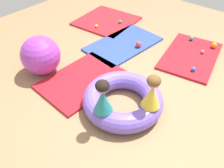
{
  "coord_description": "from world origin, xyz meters",
  "views": [
    {
      "loc": [
        -1.97,
        -1.38,
        2.43
      ],
      "look_at": [
        -0.14,
        0.18,
        0.32
      ],
      "focal_mm": 36.78,
      "sensor_mm": 36.0,
      "label": 1
    }
  ],
  "objects_px": {
    "child_in_yellow": "(152,92)",
    "play_ball_yellow": "(97,26)",
    "play_ball_green": "(120,22)",
    "exercise_ball_large": "(41,55)",
    "play_ball_pink": "(203,52)",
    "play_ball_red": "(139,44)",
    "inflatable_cushion": "(123,100)",
    "play_ball_teal": "(191,38)",
    "child_in_teal": "(103,97)",
    "play_ball_orange": "(214,45)",
    "play_ball_blue": "(193,69)"
  },
  "relations": [
    {
      "from": "exercise_ball_large",
      "to": "child_in_yellow",
      "type": "bearing_deg",
      "value": -82.31
    },
    {
      "from": "play_ball_pink",
      "to": "play_ball_teal",
      "type": "distance_m",
      "value": 0.48
    },
    {
      "from": "play_ball_yellow",
      "to": "play_ball_red",
      "type": "bearing_deg",
      "value": -92.55
    },
    {
      "from": "play_ball_red",
      "to": "play_ball_yellow",
      "type": "relative_size",
      "value": 1.54
    },
    {
      "from": "inflatable_cushion",
      "to": "play_ball_orange",
      "type": "xyz_separation_m",
      "value": [
        2.31,
        -0.4,
        -0.04
      ]
    },
    {
      "from": "child_in_teal",
      "to": "play_ball_red",
      "type": "distance_m",
      "value": 1.99
    },
    {
      "from": "inflatable_cushion",
      "to": "play_ball_teal",
      "type": "distance_m",
      "value": 2.29
    },
    {
      "from": "play_ball_teal",
      "to": "play_ball_green",
      "type": "bearing_deg",
      "value": 102.48
    },
    {
      "from": "child_in_teal",
      "to": "play_ball_teal",
      "type": "relative_size",
      "value": 5.87
    },
    {
      "from": "play_ball_green",
      "to": "play_ball_teal",
      "type": "relative_size",
      "value": 0.92
    },
    {
      "from": "child_in_yellow",
      "to": "play_ball_teal",
      "type": "xyz_separation_m",
      "value": [
        2.25,
        0.46,
        -0.43
      ]
    },
    {
      "from": "play_ball_yellow",
      "to": "play_ball_teal",
      "type": "xyz_separation_m",
      "value": [
        0.84,
        -1.82,
        0.0
      ]
    },
    {
      "from": "play_ball_pink",
      "to": "play_ball_orange",
      "type": "relative_size",
      "value": 0.65
    },
    {
      "from": "play_ball_orange",
      "to": "play_ball_teal",
      "type": "xyz_separation_m",
      "value": [
        -0.02,
        0.45,
        -0.01
      ]
    },
    {
      "from": "child_in_teal",
      "to": "exercise_ball_large",
      "type": "relative_size",
      "value": 0.74
    },
    {
      "from": "child_in_teal",
      "to": "play_ball_green",
      "type": "bearing_deg",
      "value": -85.43
    },
    {
      "from": "child_in_yellow",
      "to": "play_ball_orange",
      "type": "height_order",
      "value": "child_in_yellow"
    },
    {
      "from": "child_in_yellow",
      "to": "play_ball_red",
      "type": "height_order",
      "value": "child_in_yellow"
    },
    {
      "from": "play_ball_green",
      "to": "child_in_teal",
      "type": "bearing_deg",
      "value": -145.47
    },
    {
      "from": "play_ball_pink",
      "to": "play_ball_yellow",
      "type": "height_order",
      "value": "play_ball_yellow"
    },
    {
      "from": "inflatable_cushion",
      "to": "child_in_yellow",
      "type": "distance_m",
      "value": 0.55
    },
    {
      "from": "play_ball_green",
      "to": "play_ball_yellow",
      "type": "distance_m",
      "value": 0.56
    },
    {
      "from": "play_ball_orange",
      "to": "play_ball_yellow",
      "type": "distance_m",
      "value": 2.43
    },
    {
      "from": "play_ball_yellow",
      "to": "exercise_ball_large",
      "type": "distance_m",
      "value": 1.72
    },
    {
      "from": "inflatable_cushion",
      "to": "child_in_teal",
      "type": "xyz_separation_m",
      "value": [
        -0.41,
        -0.0,
        0.37
      ]
    },
    {
      "from": "child_in_teal",
      "to": "exercise_ball_large",
      "type": "distance_m",
      "value": 1.56
    },
    {
      "from": "child_in_teal",
      "to": "play_ball_green",
      "type": "relative_size",
      "value": 6.37
    },
    {
      "from": "inflatable_cushion",
      "to": "play_ball_pink",
      "type": "height_order",
      "value": "inflatable_cushion"
    },
    {
      "from": "child_in_teal",
      "to": "play_ball_yellow",
      "type": "bearing_deg",
      "value": -74.64
    },
    {
      "from": "child_in_yellow",
      "to": "exercise_ball_large",
      "type": "bearing_deg",
      "value": 38.18
    },
    {
      "from": "child_in_yellow",
      "to": "play_ball_red",
      "type": "bearing_deg",
      "value": -19.7
    },
    {
      "from": "inflatable_cushion",
      "to": "play_ball_yellow",
      "type": "distance_m",
      "value": 2.37
    },
    {
      "from": "play_ball_pink",
      "to": "play_ball_red",
      "type": "relative_size",
      "value": 0.64
    },
    {
      "from": "inflatable_cushion",
      "to": "play_ball_yellow",
      "type": "relative_size",
      "value": 15.9
    },
    {
      "from": "play_ball_pink",
      "to": "play_ball_yellow",
      "type": "xyz_separation_m",
      "value": [
        -0.54,
        2.19,
        0.0
      ]
    },
    {
      "from": "inflatable_cushion",
      "to": "play_ball_red",
      "type": "relative_size",
      "value": 10.32
    },
    {
      "from": "child_in_teal",
      "to": "play_ball_green",
      "type": "distance_m",
      "value": 2.89
    },
    {
      "from": "play_ball_pink",
      "to": "play_ball_green",
      "type": "bearing_deg",
      "value": 91.27
    },
    {
      "from": "play_ball_green",
      "to": "play_ball_yellow",
      "type": "relative_size",
      "value": 1.04
    },
    {
      "from": "child_in_teal",
      "to": "play_ball_red",
      "type": "bearing_deg",
      "value": -98.11
    },
    {
      "from": "inflatable_cushion",
      "to": "child_in_teal",
      "type": "bearing_deg",
      "value": -179.31
    },
    {
      "from": "play_ball_pink",
      "to": "play_ball_yellow",
      "type": "distance_m",
      "value": 2.26
    },
    {
      "from": "child_in_yellow",
      "to": "play_ball_blue",
      "type": "bearing_deg",
      "value": -60.04
    },
    {
      "from": "exercise_ball_large",
      "to": "play_ball_green",
      "type": "bearing_deg",
      "value": 2.19
    },
    {
      "from": "inflatable_cushion",
      "to": "play_ball_yellow",
      "type": "height_order",
      "value": "inflatable_cushion"
    },
    {
      "from": "child_in_yellow",
      "to": "play_ball_yellow",
      "type": "xyz_separation_m",
      "value": [
        1.41,
        2.29,
        -0.43
      ]
    },
    {
      "from": "child_in_teal",
      "to": "child_in_yellow",
      "type": "height_order",
      "value": "child_in_yellow"
    },
    {
      "from": "child_in_teal",
      "to": "exercise_ball_large",
      "type": "height_order",
      "value": "child_in_teal"
    },
    {
      "from": "play_ball_teal",
      "to": "inflatable_cushion",
      "type": "bearing_deg",
      "value": -178.61
    },
    {
      "from": "child_in_yellow",
      "to": "play_ball_teal",
      "type": "height_order",
      "value": "child_in_yellow"
    }
  ]
}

